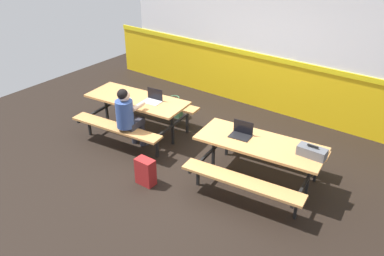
{
  "coord_description": "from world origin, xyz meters",
  "views": [
    {
      "loc": [
        3.54,
        -4.57,
        3.78
      ],
      "look_at": [
        0.0,
        0.17,
        0.55
      ],
      "focal_mm": 37.47,
      "sensor_mm": 36.0,
      "label": 1
    }
  ],
  "objects_px": {
    "tote_bag_bright": "(175,108)",
    "picnic_table_right": "(259,152)",
    "toolbox_grey": "(312,152)",
    "laptop_dark": "(241,133)",
    "backpack_dark": "(146,172)",
    "student_nearer": "(128,114)",
    "picnic_table_left": "(137,106)",
    "laptop_silver": "(153,99)"
  },
  "relations": [
    {
      "from": "tote_bag_bright",
      "to": "picnic_table_right",
      "type": "bearing_deg",
      "value": -22.59
    },
    {
      "from": "toolbox_grey",
      "to": "laptop_dark",
      "type": "bearing_deg",
      "value": -175.38
    },
    {
      "from": "picnic_table_right",
      "to": "toolbox_grey",
      "type": "xyz_separation_m",
      "value": [
        0.76,
        0.09,
        0.24
      ]
    },
    {
      "from": "toolbox_grey",
      "to": "backpack_dark",
      "type": "height_order",
      "value": "toolbox_grey"
    },
    {
      "from": "picnic_table_right",
      "to": "student_nearer",
      "type": "distance_m",
      "value": 2.34
    },
    {
      "from": "laptop_dark",
      "to": "backpack_dark",
      "type": "distance_m",
      "value": 1.59
    },
    {
      "from": "picnic_table_left",
      "to": "toolbox_grey",
      "type": "distance_m",
      "value": 3.34
    },
    {
      "from": "toolbox_grey",
      "to": "picnic_table_left",
      "type": "bearing_deg",
      "value": -179.4
    },
    {
      "from": "picnic_table_left",
      "to": "laptop_silver",
      "type": "xyz_separation_m",
      "value": [
        0.33,
        0.08,
        0.21
      ]
    },
    {
      "from": "backpack_dark",
      "to": "picnic_table_right",
      "type": "bearing_deg",
      "value": 37.04
    },
    {
      "from": "picnic_table_right",
      "to": "backpack_dark",
      "type": "bearing_deg",
      "value": -142.96
    },
    {
      "from": "picnic_table_left",
      "to": "picnic_table_right",
      "type": "xyz_separation_m",
      "value": [
        2.58,
        -0.05,
        0.0
      ]
    },
    {
      "from": "picnic_table_left",
      "to": "tote_bag_bright",
      "type": "xyz_separation_m",
      "value": [
        0.08,
        0.99,
        -0.38
      ]
    },
    {
      "from": "picnic_table_left",
      "to": "picnic_table_right",
      "type": "distance_m",
      "value": 2.58
    },
    {
      "from": "laptop_dark",
      "to": "toolbox_grey",
      "type": "relative_size",
      "value": 0.86
    },
    {
      "from": "student_nearer",
      "to": "laptop_silver",
      "type": "distance_m",
      "value": 0.61
    },
    {
      "from": "laptop_dark",
      "to": "student_nearer",
      "type": "bearing_deg",
      "value": -166.38
    },
    {
      "from": "laptop_dark",
      "to": "tote_bag_bright",
      "type": "bearing_deg",
      "value": 154.38
    },
    {
      "from": "laptop_dark",
      "to": "tote_bag_bright",
      "type": "xyz_separation_m",
      "value": [
        -2.16,
        1.04,
        -0.59
      ]
    },
    {
      "from": "picnic_table_left",
      "to": "picnic_table_right",
      "type": "height_order",
      "value": "same"
    },
    {
      "from": "laptop_silver",
      "to": "toolbox_grey",
      "type": "bearing_deg",
      "value": -0.79
    },
    {
      "from": "student_nearer",
      "to": "laptop_silver",
      "type": "height_order",
      "value": "student_nearer"
    },
    {
      "from": "student_nearer",
      "to": "toolbox_grey",
      "type": "distance_m",
      "value": 3.09
    },
    {
      "from": "student_nearer",
      "to": "laptop_dark",
      "type": "relative_size",
      "value": 3.52
    },
    {
      "from": "picnic_table_left",
      "to": "laptop_dark",
      "type": "height_order",
      "value": "laptop_dark"
    },
    {
      "from": "picnic_table_right",
      "to": "laptop_silver",
      "type": "height_order",
      "value": "laptop_silver"
    },
    {
      "from": "laptop_silver",
      "to": "toolbox_grey",
      "type": "relative_size",
      "value": 0.86
    },
    {
      "from": "picnic_table_right",
      "to": "laptop_dark",
      "type": "height_order",
      "value": "laptop_dark"
    },
    {
      "from": "picnic_table_left",
      "to": "toolbox_grey",
      "type": "height_order",
      "value": "toolbox_grey"
    },
    {
      "from": "laptop_dark",
      "to": "backpack_dark",
      "type": "relative_size",
      "value": 0.78
    },
    {
      "from": "laptop_silver",
      "to": "backpack_dark",
      "type": "bearing_deg",
      "value": -53.73
    },
    {
      "from": "student_nearer",
      "to": "toolbox_grey",
      "type": "bearing_deg",
      "value": 10.46
    },
    {
      "from": "picnic_table_right",
      "to": "toolbox_grey",
      "type": "bearing_deg",
      "value": 6.59
    },
    {
      "from": "picnic_table_right",
      "to": "student_nearer",
      "type": "relative_size",
      "value": 1.64
    },
    {
      "from": "picnic_table_left",
      "to": "laptop_dark",
      "type": "bearing_deg",
      "value": -1.35
    },
    {
      "from": "picnic_table_left",
      "to": "picnic_table_right",
      "type": "bearing_deg",
      "value": -1.17
    },
    {
      "from": "backpack_dark",
      "to": "laptop_silver",
      "type": "bearing_deg",
      "value": 126.27
    },
    {
      "from": "backpack_dark",
      "to": "tote_bag_bright",
      "type": "bearing_deg",
      "value": 118.13
    },
    {
      "from": "student_nearer",
      "to": "backpack_dark",
      "type": "bearing_deg",
      "value": -32.22
    },
    {
      "from": "student_nearer",
      "to": "laptop_dark",
      "type": "height_order",
      "value": "student_nearer"
    },
    {
      "from": "tote_bag_bright",
      "to": "student_nearer",
      "type": "bearing_deg",
      "value": -82.1
    },
    {
      "from": "picnic_table_left",
      "to": "toolbox_grey",
      "type": "xyz_separation_m",
      "value": [
        3.33,
        0.03,
        0.24
      ]
    }
  ]
}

